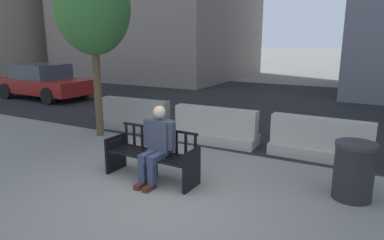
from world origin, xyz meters
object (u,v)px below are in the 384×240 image
at_px(seated_person, 157,143).
at_px(trash_bin, 354,171).
at_px(jersey_barrier_centre, 215,129).
at_px(street_bench, 152,157).
at_px(car_sedan_mid, 44,82).
at_px(street_tree, 92,8).
at_px(jersey_barrier_left, 135,117).
at_px(jersey_barrier_right, 320,142).

xyz_separation_m(seated_person, trash_bin, (2.98, 0.88, -0.24)).
bearing_deg(jersey_barrier_centre, street_bench, -91.83).
bearing_deg(car_sedan_mid, jersey_barrier_centre, -14.89).
distance_m(jersey_barrier_centre, street_tree, 4.07).
relative_size(jersey_barrier_centre, car_sedan_mid, 0.48).
bearing_deg(jersey_barrier_centre, trash_bin, -28.44).
height_order(seated_person, street_tree, street_tree).
xyz_separation_m(seated_person, jersey_barrier_left, (-2.49, 2.61, -0.35)).
bearing_deg(seated_person, jersey_barrier_left, 133.61).
height_order(jersey_barrier_left, street_tree, street_tree).
height_order(street_bench, street_tree, street_tree).
bearing_deg(street_tree, car_sedan_mid, 152.24).
bearing_deg(jersey_barrier_right, jersey_barrier_left, 179.61).
height_order(jersey_barrier_right, car_sedan_mid, car_sedan_mid).
relative_size(seated_person, jersey_barrier_right, 0.65).
distance_m(jersey_barrier_centre, jersey_barrier_right, 2.34).
relative_size(seated_person, jersey_barrier_left, 0.65).
height_order(jersey_barrier_left, car_sedan_mid, car_sedan_mid).
relative_size(street_bench, jersey_barrier_right, 0.85).
relative_size(street_bench, jersey_barrier_left, 0.84).
xyz_separation_m(street_bench, street_tree, (-2.78, 1.68, 2.72)).
bearing_deg(seated_person, street_tree, 149.38).
bearing_deg(street_tree, street_bench, -31.14).
relative_size(jersey_barrier_centre, jersey_barrier_right, 1.00).
bearing_deg(street_bench, street_tree, 148.86).
height_order(seated_person, car_sedan_mid, car_sedan_mid).
height_order(jersey_barrier_right, trash_bin, trash_bin).
bearing_deg(street_tree, jersey_barrier_centre, 15.67).
relative_size(jersey_barrier_centre, street_tree, 0.47).
bearing_deg(car_sedan_mid, seated_person, -28.72).
distance_m(jersey_barrier_left, jersey_barrier_right, 4.74).
xyz_separation_m(jersey_barrier_centre, jersey_barrier_right, (2.34, 0.04, 0.00)).
xyz_separation_m(jersey_barrier_centre, car_sedan_mid, (-8.86, 2.36, 0.35)).
relative_size(seated_person, car_sedan_mid, 0.31).
relative_size(street_bench, seated_person, 1.30).
xyz_separation_m(jersey_barrier_centre, trash_bin, (3.07, -1.66, 0.11)).
bearing_deg(jersey_barrier_left, street_tree, -117.50).
distance_m(street_bench, seated_person, 0.34).
distance_m(jersey_barrier_centre, trash_bin, 3.49).
distance_m(seated_person, jersey_barrier_centre, 2.57).
distance_m(street_bench, jersey_barrier_right, 3.49).
bearing_deg(trash_bin, seated_person, -163.52).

